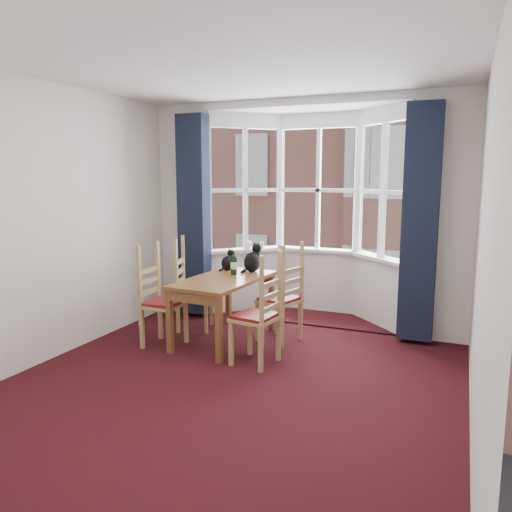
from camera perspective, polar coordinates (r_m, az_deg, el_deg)
The scene contains 21 objects.
floor at distance 4.52m, azimuth -4.04°, elevation -15.39°, with size 4.50×4.50×0.00m, color black.
ceiling at distance 4.21m, azimuth -4.50°, elevation 21.84°, with size 4.50×4.50×0.00m, color white.
wall_left at distance 5.34m, azimuth -23.78°, elevation 3.30°, with size 4.50×4.50×0.00m, color silver.
wall_right at distance 3.69m, azimuth 24.62°, elevation 0.93°, with size 4.50×4.50×0.00m, color silver.
wall_back_pier_left at distance 6.89m, azimuth -8.04°, elevation 5.15°, with size 0.70×0.12×2.80m, color silver.
wall_back_pier_right at distance 5.93m, azimuth 20.62°, elevation 4.00°, with size 0.70×0.12×2.80m, color silver.
bay_window at distance 6.70m, azimuth 6.51°, elevation 5.06°, with size 2.76×0.94×2.80m.
curtain_left at distance 6.63m, azimuth -7.11°, elevation 4.57°, with size 0.38×0.22×2.60m, color #161D32.
curtain_right at distance 5.77m, azimuth 18.24°, elevation 3.50°, with size 0.38×0.22×2.60m, color #161D32.
dining_table at distance 5.65m, azimuth -3.68°, elevation -3.48°, with size 0.82×1.38×0.74m.
chair_left_near at distance 5.66m, azimuth -11.29°, elevation -5.34°, with size 0.40×0.42×0.92m.
chair_left_far at distance 6.19m, azimuth -7.85°, elevation -4.01°, with size 0.51×0.52×0.92m.
chair_right_near at distance 4.97m, azimuth 0.81°, elevation -7.23°, with size 0.46×0.47×0.92m.
chair_right_far at distance 5.64m, azimuth 3.43°, elevation -5.24°, with size 0.50×0.52×0.92m.
cat_left at distance 6.08m, azimuth -3.23°, elevation -0.67°, with size 0.18×0.22×0.27m.
cat_right at distance 5.97m, azimuth -0.38°, elevation -0.49°, with size 0.25×0.30×0.36m.
wine_bottle at distance 5.79m, azimuth -2.55°, elevation -0.90°, with size 0.07×0.07×0.29m.
candle_tall at distance 6.89m, azimuth -0.82°, elevation 1.26°, with size 0.06×0.06×0.11m, color white.
candle_short at distance 6.85m, azimuth 0.66°, elevation 1.18°, with size 0.06×0.06×0.10m, color white.
street at distance 36.81m, azimuth 19.31°, elevation -3.67°, with size 80.00×80.00×0.00m, color #333335.
tenement_building at distance 17.77m, azimuth 16.85°, elevation 7.92°, with size 18.40×7.80×15.20m.
Camera 1 is at (1.86, -3.66, 1.88)m, focal length 35.00 mm.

